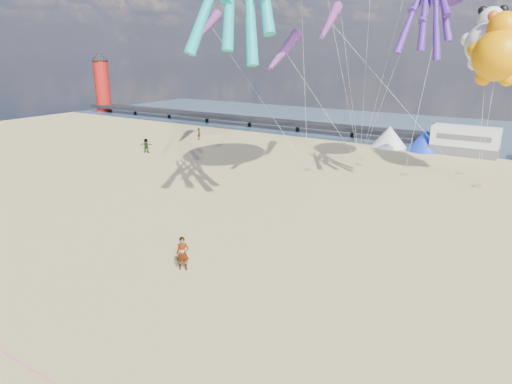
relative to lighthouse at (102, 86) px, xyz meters
name	(u,v)px	position (x,y,z in m)	size (l,w,h in m)	color
ground	(147,308)	(56.00, -44.00, -4.50)	(120.00, 120.00, 0.00)	tan
water	(436,130)	(56.00, 11.00, -4.48)	(120.00, 120.00, 0.00)	#324A60
pier	(227,117)	(28.00, 0.00, -3.50)	(60.00, 3.00, 0.50)	black
lighthouse	(102,86)	(0.00, 0.00, 0.00)	(2.60, 2.60, 9.00)	#A5140F
motorhome_0	(465,141)	(62.00, -4.00, -3.00)	(6.60, 2.50, 3.00)	silver
tent_white	(389,136)	(54.00, -4.00, -3.30)	(4.00, 4.00, 2.40)	white
tent_blue	(425,140)	(58.00, -4.00, -3.30)	(4.00, 4.00, 2.40)	#1933CC
rope_line	(39,375)	(56.00, -49.00, -4.48)	(0.03, 0.03, 34.00)	#F2338C
standing_person	(183,254)	(54.85, -40.37, -3.63)	(0.64, 0.42, 1.75)	tan
beachgoer_4	(146,146)	(32.86, -21.48, -3.71)	(0.92, 0.38, 1.57)	#7F6659
beachgoer_5	(199,134)	(32.85, -12.56, -3.76)	(1.37, 0.44, 1.48)	#7F6659
sandbag_a	(308,170)	(51.14, -19.04, -4.39)	(0.50, 0.35, 0.22)	gray
sandbag_b	(404,175)	(59.13, -16.01, -4.39)	(0.50, 0.35, 0.22)	gray
sandbag_c	(477,186)	(65.12, -16.39, -4.39)	(0.50, 0.35, 0.22)	gray
sandbag_d	(460,174)	(63.22, -13.00, -4.39)	(0.50, 0.35, 0.22)	gray
sandbag_e	(360,165)	(54.47, -14.57, -4.39)	(0.50, 0.35, 0.22)	gray
kite_panda	(487,44)	(64.01, -13.44, 6.58)	(4.20, 3.95, 5.93)	white
kite_teddy_orange	(498,56)	(65.13, -15.37, 5.73)	(4.68, 4.41, 6.61)	#F79100
windsock_left	(210,24)	(39.10, -17.73, 8.66)	(1.10, 6.34, 6.34)	red
windsock_mid	(330,21)	(52.42, -18.41, 8.45)	(1.00, 6.35, 6.35)	red
windsock_right	(284,50)	(51.84, -25.08, 6.10)	(0.90, 5.16, 5.16)	red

